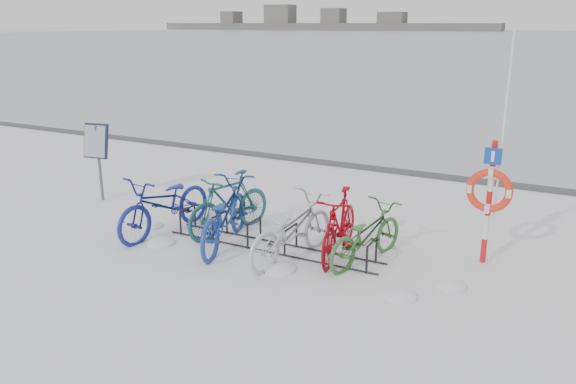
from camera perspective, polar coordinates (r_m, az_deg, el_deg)
ground at (r=9.77m, az=-1.62°, el=-5.69°), size 900.00×900.00×0.00m
ice_sheet at (r=162.97m, az=26.84°, el=13.79°), size 400.00×298.00×0.02m
quay_edge at (r=14.92m, az=9.48°, el=2.28°), size 400.00×0.25×0.10m
bike_rack at (r=9.70m, az=-1.62°, el=-4.71°), size 4.00×0.48×0.46m
info_board at (r=12.70m, az=-18.87°, el=4.49°), size 0.59×0.31×1.70m
lifebuoy_station at (r=9.29m, az=19.81°, el=0.13°), size 0.70×0.22×3.66m
shoreline at (r=296.21m, az=2.40°, el=16.64°), size 180.00×12.00×9.50m
bike_0 at (r=10.53m, az=-12.34°, el=-1.00°), size 1.02×2.31×1.17m
bike_1 at (r=10.35m, az=-5.99°, el=-1.02°), size 1.03×2.02×1.17m
bike_2 at (r=9.79m, az=-6.52°, el=-2.12°), size 1.30×2.33×1.16m
bike_3 at (r=9.15m, az=0.34°, el=-3.60°), size 1.12×2.18×1.09m
bike_4 at (r=9.31m, az=5.24°, el=-3.15°), size 0.75×1.95×1.14m
bike_5 at (r=9.17m, az=7.93°, el=-4.10°), size 1.13×1.97×0.98m
snow_drifts at (r=9.18m, az=-0.31°, el=-7.21°), size 6.07×1.92×0.19m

